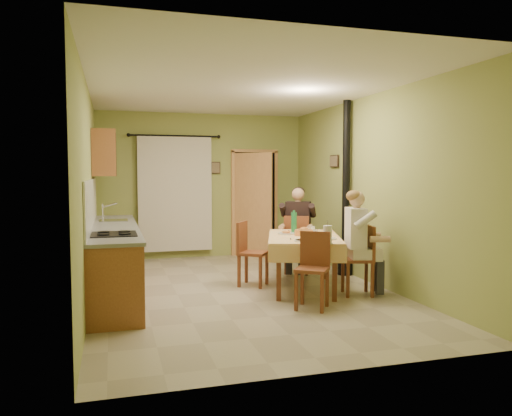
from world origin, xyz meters
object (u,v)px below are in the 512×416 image
object	(u,v)px
chair_near	(312,285)
man_far	(298,220)
chair_right	(358,274)
stove_flue	(346,212)
man_right	(358,230)
chair_left	(252,266)
chair_far	(298,256)
dining_table	(304,262)

from	to	relation	value
chair_near	man_far	bearing A→B (deg)	-71.19
chair_right	stove_flue	world-z (taller)	stove_flue
man_right	chair_near	bearing A→B (deg)	132.98
man_far	stove_flue	world-z (taller)	stove_flue
chair_left	stove_flue	distance (m)	1.85
chair_far	chair_left	size ratio (longest dim) A/B	1.02
chair_near	man_right	distance (m)	1.14
chair_far	man_right	distance (m)	1.72
chair_near	man_right	xyz separation A→B (m)	(0.85, 0.47, 0.59)
man_right	chair_right	bearing A→B (deg)	-90.00
dining_table	chair_left	bearing A→B (deg)	166.43
man_far	chair_left	bearing A→B (deg)	-116.23
dining_table	stove_flue	distance (m)	1.42
chair_near	stove_flue	world-z (taller)	stove_flue
chair_near	chair_left	distance (m)	1.44
chair_far	stove_flue	distance (m)	1.07
chair_left	man_right	size ratio (longest dim) A/B	0.67
chair_right	man_right	size ratio (longest dim) A/B	0.68
dining_table	man_right	bearing A→B (deg)	-24.18
chair_far	man_far	bearing A→B (deg)	90.00
dining_table	chair_right	size ratio (longest dim) A/B	1.98
chair_far	stove_flue	world-z (taller)	stove_flue
chair_right	man_far	bearing A→B (deg)	23.36
chair_far	chair_right	distance (m)	1.63
chair_far	chair_left	xyz separation A→B (m)	(-0.96, -0.67, -0.00)
dining_table	chair_left	size ratio (longest dim) A/B	1.99
dining_table	chair_right	distance (m)	0.79
man_far	stove_flue	distance (m)	0.78
chair_far	chair_left	bearing A→B (deg)	-116.51
man_far	chair_right	bearing A→B (deg)	-52.28
chair_right	man_far	xyz separation A→B (m)	(-0.26, 1.62, 0.59)
dining_table	chair_right	bearing A→B (deg)	-23.74
chair_far	chair_right	xyz separation A→B (m)	(0.27, -1.60, -0.00)
chair_near	chair_left	xyz separation A→B (m)	(-0.37, 1.40, 0.00)
chair_far	chair_left	world-z (taller)	chair_far
chair_right	dining_table	bearing A→B (deg)	62.08
man_right	stove_flue	world-z (taller)	stove_flue
chair_near	chair_far	bearing A→B (deg)	-71.11
dining_table	chair_far	distance (m)	1.13
dining_table	chair_left	xyz separation A→B (m)	(-0.65, 0.40, -0.09)
chair_left	man_far	distance (m)	1.33
chair_far	chair_near	distance (m)	2.15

